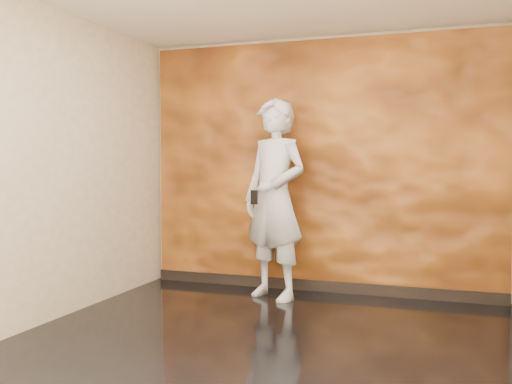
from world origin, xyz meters
TOP-DOWN VIEW (x-y plane):
  - room at (0.00, 0.00)m, footprint 4.02×4.02m
  - feature_wall at (0.00, 1.96)m, footprint 3.90×0.06m
  - baseboard at (0.00, 1.92)m, footprint 3.90×0.04m
  - man at (-0.36, 1.46)m, footprint 0.90×0.76m
  - phone at (-0.48, 1.15)m, footprint 0.08×0.03m

SIDE VIEW (x-z plane):
  - baseboard at x=0.00m, z-range 0.00..0.12m
  - man at x=-0.36m, z-range 0.00..2.08m
  - phone at x=-0.48m, z-range 1.00..1.15m
  - feature_wall at x=0.00m, z-range 0.00..2.75m
  - room at x=0.00m, z-range -0.01..2.81m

